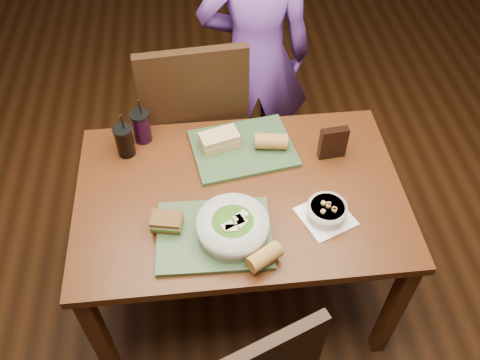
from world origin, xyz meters
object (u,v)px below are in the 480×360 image
tray_near (214,235)px  sandwich_near (167,222)px  cup_cola (125,141)px  tray_far (243,148)px  sandwich_far (219,140)px  cup_berry (141,127)px  chip_bag (333,143)px  dining_table (240,206)px  soup_bowl (327,211)px  baguette_far (271,141)px  baguette_near (264,257)px  diner (256,59)px  chair_far (197,122)px  salad_bowl (233,226)px

tray_near → sandwich_near: sandwich_near is taller
cup_cola → tray_far: bearing=-3.8°
sandwich_far → cup_berry: bearing=164.3°
cup_berry → chip_bag: 0.81m
dining_table → tray_near: 0.26m
sandwich_far → cup_berry: 0.34m
cup_cola → soup_bowl: bearing=-28.8°
dining_table → baguette_far: size_ratio=9.59×
sandwich_far → baguette_near: bearing=-79.4°
baguette_near → chip_bag: chip_bag is taller
dining_table → tray_far: tray_far is taller
chip_bag → sandwich_near: bearing=-161.0°
tray_far → sandwich_far: size_ratio=2.36×
tray_far → soup_bowl: 0.48m
diner → cup_cola: size_ratio=7.17×
chair_far → baguette_far: (0.31, -0.36, 0.19)m
dining_table → cup_berry: cup_berry is taller
tray_far → baguette_near: baguette_near is taller
sandwich_near → diner: bearing=65.4°
diner → cup_berry: bearing=44.8°
chair_far → tray_near: size_ratio=2.62×
sandwich_near → sandwich_far: size_ratio=0.70×
chair_far → baguette_near: (0.20, -0.92, 0.19)m
tray_near → cup_berry: 0.61m
tray_near → soup_bowl: size_ratio=1.77×
diner → tray_far: diner is taller
tray_far → cup_cola: (-0.49, 0.03, 0.06)m
salad_bowl → cup_berry: size_ratio=1.16×
chair_far → diner: diner is taller
tray_near → salad_bowl: 0.09m
tray_near → cup_berry: bearing=116.3°
tray_near → chip_bag: 0.64m
baguette_near → soup_bowl: bearing=35.2°
cup_berry → chip_bag: (0.79, -0.18, 0.00)m
salad_bowl → sandwich_near: size_ratio=2.10×
chair_far → tray_far: bearing=-61.6°
cup_berry → chip_bag: bearing=-13.0°
diner → cup_cola: diner is taller
cup_cola → cup_berry: 0.10m
sandwich_near → baguette_near: baguette_near is taller
diner → cup_berry: diner is taller
chair_far → chip_bag: size_ratio=7.41×
salad_bowl → baguette_near: 0.16m
salad_bowl → soup_bowl: bearing=8.4°
diner → salad_bowl: bearing=81.5°
tray_near → baguette_far: 0.50m
dining_table → sandwich_near: 0.35m
sandwich_near → cup_berry: cup_berry is taller
soup_bowl → sandwich_far: sandwich_far is taller
sandwich_far → baguette_far: baguette_far is taller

